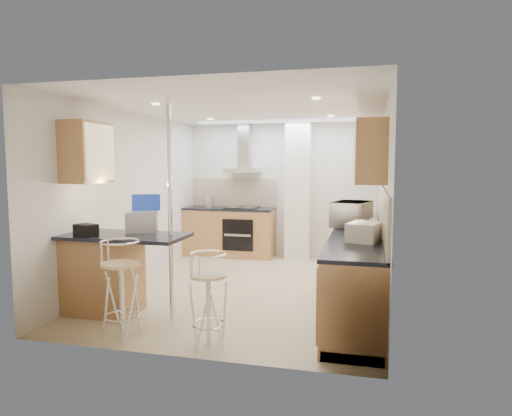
% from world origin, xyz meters
% --- Properties ---
extents(ground, '(4.80, 4.80, 0.00)m').
position_xyz_m(ground, '(0.00, 0.00, 0.00)').
color(ground, tan).
rests_on(ground, ground).
extents(room_shell, '(3.64, 4.84, 2.51)m').
position_xyz_m(room_shell, '(0.32, 0.38, 1.54)').
color(room_shell, silver).
rests_on(room_shell, ground).
extents(right_counter, '(0.63, 4.40, 0.92)m').
position_xyz_m(right_counter, '(1.50, 0.00, 0.46)').
color(right_counter, '#A06C40').
rests_on(right_counter, ground).
extents(back_counter, '(1.70, 0.63, 0.92)m').
position_xyz_m(back_counter, '(-0.95, 2.10, 0.46)').
color(back_counter, '#A06C40').
rests_on(back_counter, ground).
extents(peninsula, '(1.47, 0.72, 0.94)m').
position_xyz_m(peninsula, '(-1.12, -1.45, 0.48)').
color(peninsula, '#A06C40').
rests_on(peninsula, ground).
extents(microwave, '(0.55, 0.69, 0.34)m').
position_xyz_m(microwave, '(1.39, -0.05, 1.09)').
color(microwave, silver).
rests_on(microwave, right_counter).
extents(laptop, '(0.43, 0.38, 0.24)m').
position_xyz_m(laptop, '(-1.00, -1.23, 1.06)').
color(laptop, '#A4A6AC').
rests_on(laptop, peninsula).
extents(bag, '(0.29, 0.25, 0.13)m').
position_xyz_m(bag, '(-1.47, -1.64, 1.01)').
color(bag, black).
rests_on(bag, peninsula).
extents(bar_stool_near, '(0.50, 0.50, 1.00)m').
position_xyz_m(bar_stool_near, '(-0.78, -2.10, 0.50)').
color(bar_stool_near, '#DAAE75').
rests_on(bar_stool_near, ground).
extents(bar_stool_end, '(0.53, 0.53, 0.91)m').
position_xyz_m(bar_stool_end, '(0.14, -2.07, 0.46)').
color(bar_stool_end, '#DAAE75').
rests_on(bar_stool_end, ground).
extents(jar_a, '(0.15, 0.15, 0.19)m').
position_xyz_m(jar_a, '(1.66, 0.54, 1.01)').
color(jar_a, silver).
rests_on(jar_a, right_counter).
extents(jar_b, '(0.13, 0.13, 0.15)m').
position_xyz_m(jar_b, '(1.43, 0.75, 1.00)').
color(jar_b, silver).
rests_on(jar_b, right_counter).
extents(jar_c, '(0.17, 0.17, 0.19)m').
position_xyz_m(jar_c, '(1.53, -0.83, 1.02)').
color(jar_c, '#AEAB8B').
rests_on(jar_c, right_counter).
extents(jar_d, '(0.12, 0.12, 0.15)m').
position_xyz_m(jar_d, '(1.67, -0.34, 0.99)').
color(jar_d, silver).
rests_on(jar_d, right_counter).
extents(bread_bin, '(0.39, 0.45, 0.20)m').
position_xyz_m(bread_bin, '(1.57, -1.15, 1.02)').
color(bread_bin, silver).
rests_on(bread_bin, right_counter).
extents(kettle, '(0.16, 0.16, 0.21)m').
position_xyz_m(kettle, '(-1.35, 2.09, 1.03)').
color(kettle, '#B3B6B8').
rests_on(kettle, back_counter).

